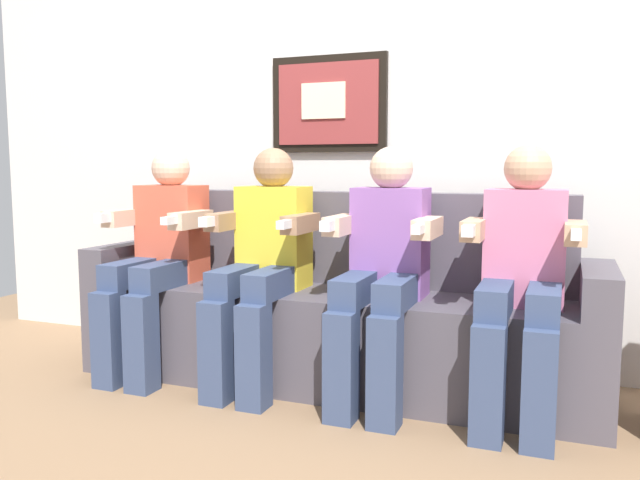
# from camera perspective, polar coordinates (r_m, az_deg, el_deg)

# --- Properties ---
(ground_plane) EXTENTS (6.28, 6.28, 0.00)m
(ground_plane) POSITION_cam_1_polar(r_m,az_deg,el_deg) (2.85, -1.13, -14.44)
(ground_plane) COLOR #8C6B4C
(back_wall_assembly) EXTENTS (4.83, 0.10, 2.60)m
(back_wall_assembly) POSITION_cam_1_polar(r_m,az_deg,el_deg) (3.40, 3.75, 11.24)
(back_wall_assembly) COLOR silver
(back_wall_assembly) RESTS_ON ground_plane
(couch) EXTENTS (2.43, 0.58, 0.90)m
(couch) POSITION_cam_1_polar(r_m,az_deg,el_deg) (3.05, 1.21, -6.90)
(couch) COLOR #514C56
(couch) RESTS_ON ground_plane
(person_leftmost) EXTENTS (0.46, 0.56, 1.11)m
(person_leftmost) POSITION_cam_1_polar(r_m,az_deg,el_deg) (3.25, -14.19, -1.02)
(person_leftmost) COLOR #D8593F
(person_leftmost) RESTS_ON ground_plane
(person_left_center) EXTENTS (0.46, 0.56, 1.11)m
(person_left_center) POSITION_cam_1_polar(r_m,az_deg,el_deg) (2.96, -5.11, -1.57)
(person_left_center) COLOR yellow
(person_left_center) RESTS_ON ground_plane
(person_right_center) EXTENTS (0.46, 0.56, 1.11)m
(person_right_center) POSITION_cam_1_polar(r_m,az_deg,el_deg) (2.75, 5.62, -2.17)
(person_right_center) COLOR #8C59A5
(person_right_center) RESTS_ON ground_plane
(person_rightmost) EXTENTS (0.46, 0.56, 1.11)m
(person_rightmost) POSITION_cam_1_polar(r_m,az_deg,el_deg) (2.66, 17.58, -2.75)
(person_rightmost) COLOR pink
(person_rightmost) RESTS_ON ground_plane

